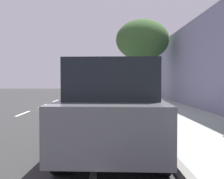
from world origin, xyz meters
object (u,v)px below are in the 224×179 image
Objects in this scene: parked_sedan_tan_far at (108,89)px; street_tree_mid_block at (142,40)px; parked_sedan_silver_second at (110,97)px; parked_suv_grey_nearest at (114,106)px; parked_sedan_green_farthest at (108,88)px; bicycle_at_curb at (119,98)px; fire_hydrant at (149,106)px; parked_pickup_white_mid at (109,90)px; cyclist_with_backpack at (122,90)px.

street_tree_mid_block is (2.40, -7.47, 3.64)m from parked_sedan_tan_far.
parked_sedan_tan_far is (-0.10, 12.93, 0.00)m from parked_sedan_silver_second.
parked_suv_grey_nearest is 7.69m from parked_sedan_silver_second.
parked_sedan_green_farthest is 0.79× the size of street_tree_mid_block.
bicycle_at_curb is 7.66m from fire_hydrant.
parked_sedan_green_farthest is at bearing 92.50° from bicycle_at_curb.
bicycle_at_curb is (0.65, -1.62, -0.51)m from parked_pickup_white_mid.
bicycle_at_curb is at bearing 82.45° from parked_sedan_silver_second.
cyclist_with_backpack is (0.85, 4.28, 0.22)m from parked_sedan_silver_second.
parked_suv_grey_nearest is 0.85× the size of street_tree_mid_block.
parked_sedan_green_farthest is at bearing 90.08° from parked_pickup_white_mid.
street_tree_mid_block is at bearing 23.53° from bicycle_at_curb.
parked_pickup_white_mid is at bearing 90.18° from parked_sedan_silver_second.
parked_sedan_green_farthest is 15.75m from cyclist_with_backpack.
parked_sedan_green_farthest is at bearing 93.25° from cyclist_with_backpack.
parked_sedan_green_farthest reaches higher than fire_hydrant.
parked_suv_grey_nearest is 1.08× the size of parked_sedan_silver_second.
parked_pickup_white_mid is at bearing 112.91° from cyclist_with_backpack.
parked_sedan_silver_second is at bearing -89.82° from parked_pickup_white_mid.
fire_hydrant reaches higher than bicycle_at_curb.
parked_sedan_tan_far is (-0.08, 6.58, -0.15)m from parked_pickup_white_mid.
parked_pickup_white_mid reaches higher than bicycle_at_curb.
cyclist_with_backpack reaches higher than parked_sedan_tan_far.
parked_suv_grey_nearest reaches higher than fire_hydrant.
parked_sedan_tan_far is at bearing 107.81° from street_tree_mid_block.
street_tree_mid_block reaches higher than parked_pickup_white_mid.
street_tree_mid_block is 9.20m from fire_hydrant.
fire_hydrant is (0.67, -7.17, -0.39)m from cyclist_with_backpack.
parked_pickup_white_mid is 1.20× the size of parked_sedan_tan_far.
cyclist_with_backpack is 7.21m from fire_hydrant.
parked_suv_grey_nearest is 20.61m from parked_sedan_tan_far.
bicycle_at_curb is (0.62, 12.41, -0.63)m from parked_suv_grey_nearest.
parked_sedan_tan_far is 15.89m from fire_hydrant.
parked_sedan_tan_far is 3.08× the size of bicycle_at_curb.
fire_hydrant is (1.51, 4.80, -0.44)m from parked_suv_grey_nearest.
bicycle_at_curb is at bearing 117.17° from cyclist_with_backpack.
parked_sedan_silver_second and parked_sedan_green_farthest have the same top height.
cyclist_with_backpack is at bearing -86.75° from parked_sedan_green_farthest.
parked_sedan_tan_far is at bearing -90.48° from parked_sedan_green_farthest.
cyclist_with_backpack reaches higher than parked_sedan_green_farthest.
parked_suv_grey_nearest is at bearing -89.70° from parked_sedan_tan_far.
parked_sedan_silver_second is at bearing 117.83° from fire_hydrant.
parked_suv_grey_nearest is 0.90× the size of parked_pickup_white_mid.
parked_pickup_white_mid is (-0.03, 14.03, -0.13)m from parked_suv_grey_nearest.
parked_pickup_white_mid is 13.66m from parked_sedan_green_farthest.
parked_sedan_silver_second is 0.83× the size of parked_pickup_white_mid.
parked_sedan_silver_second is 20.01m from parked_sedan_green_farthest.
cyclist_with_backpack is at bearing -141.06° from street_tree_mid_block.
parked_sedan_silver_second is 5.32× the size of fire_hydrant.
parked_sedan_green_farthest is (0.06, 7.08, 0.00)m from parked_sedan_tan_far.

